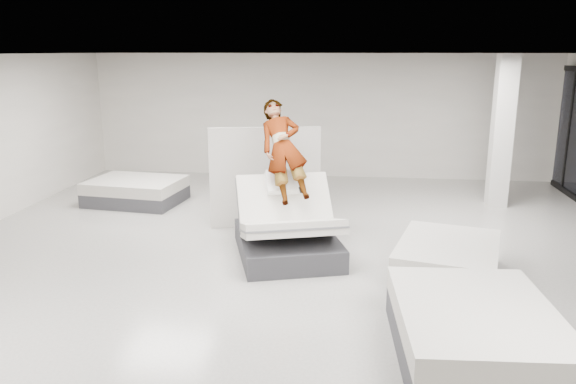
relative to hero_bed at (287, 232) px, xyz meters
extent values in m
plane|color=#BBB8B1|center=(0.11, -0.91, -0.41)|extent=(14.00, 14.00, 0.00)
plane|color=#242426|center=(0.11, -0.91, 2.79)|extent=(14.00, 14.00, 0.00)
cube|color=white|center=(0.11, 6.09, 1.19)|extent=(12.00, 0.04, 3.20)
cube|color=#35363A|center=(-0.01, 0.03, -0.23)|extent=(2.06, 2.40, 0.36)
cube|color=silver|center=(-0.09, 0.29, 0.40)|extent=(1.71, 1.27, 0.90)
cube|color=slate|center=(-0.09, 0.29, 0.40)|extent=(1.69, 1.15, 0.78)
cube|color=silver|center=(0.13, -0.41, 0.19)|extent=(1.77, 1.45, 0.49)
cube|color=slate|center=(0.13, -0.41, 0.19)|extent=(1.78, 1.42, 0.30)
cube|color=white|center=(-0.11, 0.36, 0.74)|extent=(0.65, 0.53, 0.40)
imported|color=slate|center=(-0.10, 0.32, 0.93)|extent=(1.17, 1.90, 1.37)
cube|color=black|center=(0.21, 0.05, 0.69)|extent=(0.09, 0.15, 0.08)
cube|color=silver|center=(-0.61, 1.56, 0.54)|extent=(2.05, 0.60, 1.90)
cube|color=#35363A|center=(2.47, -0.54, -0.27)|extent=(1.82, 2.16, 0.28)
cube|color=silver|center=(2.47, -0.54, -0.01)|extent=(1.82, 2.16, 0.23)
cube|color=#35363A|center=(2.40, -2.88, -0.25)|extent=(1.78, 2.29, 0.33)
cube|color=silver|center=(2.40, -2.88, 0.06)|extent=(1.78, 2.29, 0.27)
cube|color=#35363A|center=(-3.70, 2.85, -0.27)|extent=(2.08, 1.66, 0.29)
cube|color=silver|center=(-3.70, 2.85, 0.00)|extent=(2.08, 1.66, 0.24)
cube|color=silver|center=(4.11, 3.59, 1.19)|extent=(0.40, 0.40, 3.20)
cube|color=black|center=(6.01, 5.09, 1.04)|extent=(0.09, 0.08, 2.80)
camera|label=1|loc=(1.06, -8.60, 2.85)|focal=35.00mm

